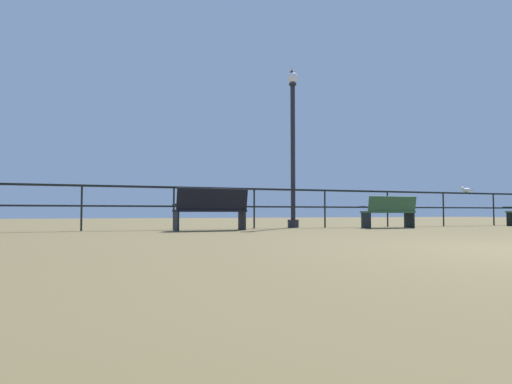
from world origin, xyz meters
TOP-DOWN VIEW (x-y plane):
  - pier_railing at (0.00, 7.65)m, footprint 22.96×0.05m
  - bench_near_left at (-2.42, 6.73)m, footprint 1.70×0.70m
  - bench_near_right at (2.51, 6.74)m, footprint 1.49×0.58m
  - lamppost_center at (0.18, 7.87)m, footprint 0.31×0.31m
  - seagull_on_rail at (6.15, 7.67)m, footprint 0.27×0.38m

SIDE VIEW (x-z plane):
  - bench_near_right at x=2.51m, z-range 0.05..0.90m
  - bench_near_left at x=-2.42m, z-range 0.05..1.02m
  - pier_railing at x=0.00m, z-range 0.25..1.30m
  - seagull_on_rail at x=6.15m, z-range 1.04..1.24m
  - lamppost_center at x=0.18m, z-range 0.14..4.56m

